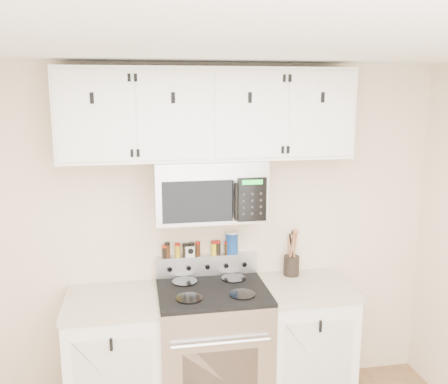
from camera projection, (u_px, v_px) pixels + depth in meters
name	position (u px, v px, depth m)	size (l,w,h in m)	color
back_wall	(206.00, 234.00, 3.73)	(3.50, 0.01, 2.50)	beige
ceiling	(273.00, 38.00, 1.80)	(3.50, 3.50, 0.01)	white
range	(213.00, 349.00, 3.58)	(0.76, 0.65, 1.10)	#B7B7BA
base_cabinet_left	(115.00, 360.00, 3.48)	(0.64, 0.62, 0.92)	white
base_cabinet_right	(303.00, 342.00, 3.73)	(0.64, 0.62, 0.92)	white
microwave	(209.00, 190.00, 3.47)	(0.76, 0.44, 0.42)	#9E9EA3
upper_cabinets	(208.00, 114.00, 3.39)	(2.00, 0.35, 0.62)	white
utensil_crock	(291.00, 264.00, 3.80)	(0.12, 0.12, 0.35)	black
kitchen_timer	(190.00, 251.00, 3.70)	(0.07, 0.06, 0.08)	silver
salt_canister	(232.00, 243.00, 3.74)	(0.09, 0.09, 0.17)	navy
spice_jar_0	(165.00, 251.00, 3.66)	(0.04, 0.04, 0.09)	black
spice_jar_1	(167.00, 250.00, 3.66)	(0.04, 0.04, 0.11)	#391F0D
spice_jar_2	(178.00, 250.00, 3.68)	(0.04, 0.04, 0.10)	gold
spice_jar_3	(185.00, 250.00, 3.69)	(0.04, 0.04, 0.10)	black
spice_jar_4	(191.00, 249.00, 3.70)	(0.05, 0.05, 0.10)	black
spice_jar_5	(198.00, 249.00, 3.70)	(0.04, 0.04, 0.11)	#381D0D
spice_jar_6	(214.00, 248.00, 3.73)	(0.05, 0.05, 0.10)	yellow
spice_jar_7	(218.00, 247.00, 3.73)	(0.05, 0.05, 0.11)	black
spice_jar_8	(227.00, 247.00, 3.74)	(0.04, 0.04, 0.10)	#3B250E
spice_jar_9	(229.00, 248.00, 3.75)	(0.04, 0.04, 0.09)	#39280D
spice_jar_10	(233.00, 247.00, 3.75)	(0.04, 0.04, 0.10)	orange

